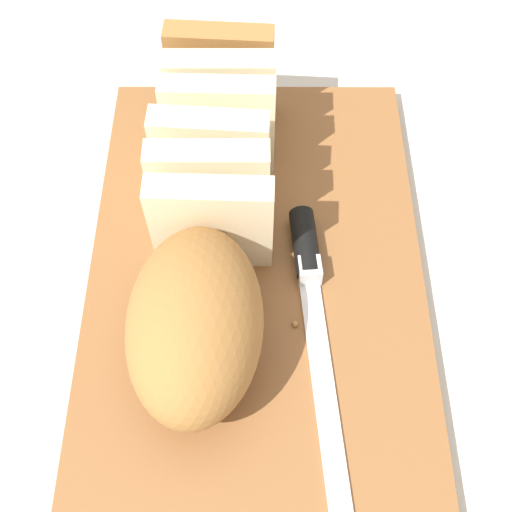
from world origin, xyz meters
The scene contains 8 objects.
ground_plane centered at (0.00, 0.00, 0.00)m, with size 3.00×3.00×0.00m, color beige.
cutting_board centered at (0.00, 0.00, 0.01)m, with size 0.45×0.29×0.02m, color brown.
bread_loaf centered at (0.01, 0.04, 0.07)m, with size 0.36×0.11×0.10m.
bread_knife centered at (0.00, -0.04, 0.03)m, with size 0.26×0.05×0.02m.
crumb_near_knife centered at (0.02, -0.01, 0.02)m, with size 0.01×0.01×0.01m, color #A8753D.
crumb_near_loaf centered at (0.06, -0.03, 0.02)m, with size 0.00×0.00×0.00m, color #A8753D.
crumb_stray_left centered at (-0.05, -0.03, 0.02)m, with size 0.01×0.01×0.01m, color #A8753D.
crumb_stray_right centered at (-0.04, 0.02, 0.02)m, with size 0.01×0.01×0.01m, color #A8753D.
Camera 1 is at (-0.30, -0.01, 0.51)m, focal length 47.64 mm.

